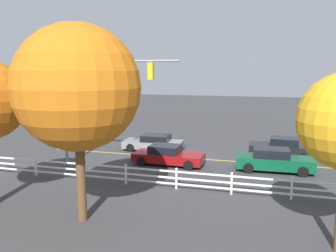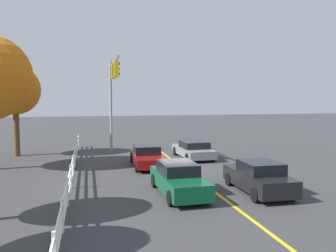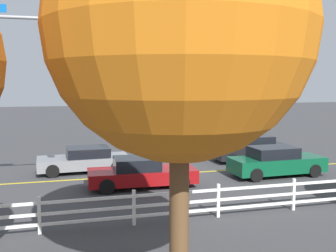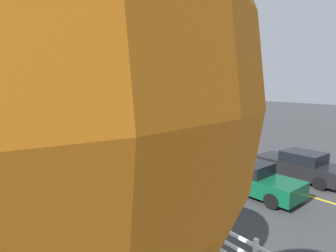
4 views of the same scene
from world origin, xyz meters
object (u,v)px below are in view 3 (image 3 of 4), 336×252
(car_0, at_px, (251,149))
(tree_1, at_px, (180,29))
(car_1, at_px, (141,173))
(car_2, at_px, (85,160))
(car_3, at_px, (276,162))

(car_0, bearing_deg, tree_1, 58.39)
(car_0, bearing_deg, car_1, 29.20)
(car_1, bearing_deg, tree_1, -94.47)
(car_0, bearing_deg, car_2, 2.13)
(car_1, xyz_separation_m, car_3, (-6.78, -0.33, 0.07))
(car_1, bearing_deg, car_3, 4.83)
(car_2, bearing_deg, car_3, 157.10)
(car_2, bearing_deg, car_0, 179.59)
(tree_1, bearing_deg, car_2, -85.13)
(car_0, xyz_separation_m, car_1, (7.32, 4.02, -0.08))
(car_0, xyz_separation_m, car_3, (0.54, 3.69, -0.01))
(car_0, xyz_separation_m, tree_1, (8.39, 13.40, 4.86))
(car_1, xyz_separation_m, tree_1, (1.07, 9.38, 4.94))
(car_3, height_order, tree_1, tree_1)
(tree_1, bearing_deg, car_3, -128.95)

